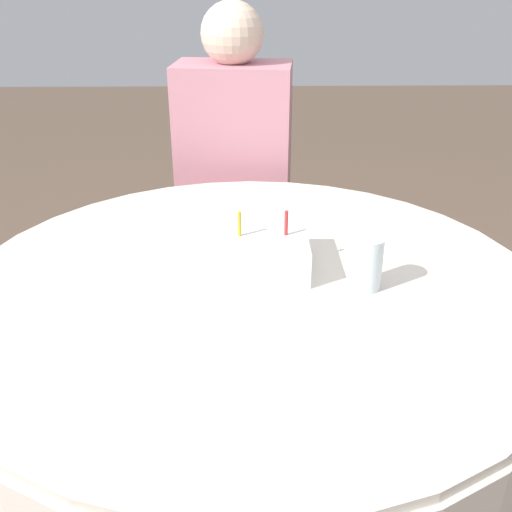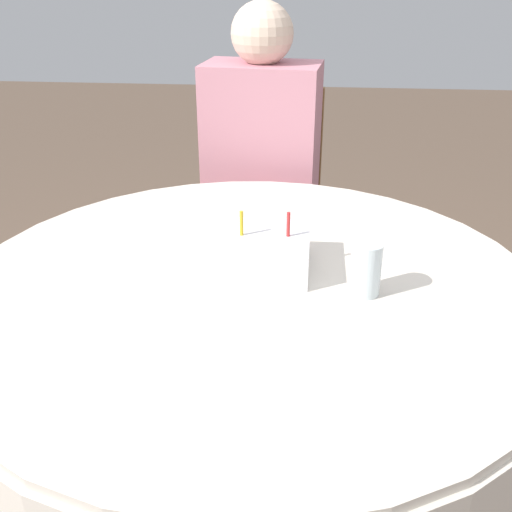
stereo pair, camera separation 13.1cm
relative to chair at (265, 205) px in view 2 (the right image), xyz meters
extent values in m
plane|color=brown|center=(0.04, -0.95, -0.51)|extent=(12.00, 12.00, 0.00)
cylinder|color=silver|center=(0.04, -0.95, 0.19)|extent=(1.28, 1.28, 0.02)
cylinder|color=silver|center=(0.04, -0.95, 0.12)|extent=(1.30, 1.30, 0.13)
cylinder|color=brown|center=(-0.31, -0.60, -0.16)|extent=(0.05, 0.05, 0.69)
cylinder|color=brown|center=(0.39, -0.60, -0.16)|extent=(0.05, 0.05, 0.69)
cube|color=brown|center=(-0.01, -0.07, -0.05)|extent=(0.47, 0.47, 0.04)
cube|color=brown|center=(0.01, 0.12, 0.19)|extent=(0.38, 0.07, 0.45)
cylinder|color=brown|center=(-0.21, -0.24, -0.29)|extent=(0.04, 0.04, 0.44)
cylinder|color=brown|center=(0.16, -0.28, -0.29)|extent=(0.04, 0.04, 0.44)
cylinder|color=brown|center=(-0.17, 0.13, -0.29)|extent=(0.04, 0.04, 0.44)
cylinder|color=brown|center=(0.20, 0.09, -0.29)|extent=(0.04, 0.04, 0.44)
cylinder|color=beige|center=(-0.12, -0.23, -0.27)|extent=(0.09, 0.09, 0.48)
cylinder|color=beige|center=(0.07, -0.25, -0.27)|extent=(0.09, 0.09, 0.48)
cube|color=#C67F8E|center=(-0.01, -0.07, 0.25)|extent=(0.41, 0.28, 0.56)
sphere|color=beige|center=(-0.01, -0.07, 0.62)|extent=(0.20, 0.20, 0.20)
cube|color=white|center=(0.07, -0.89, 0.24)|extent=(0.21, 0.21, 0.08)
cylinder|color=red|center=(0.12, -0.89, 0.31)|extent=(0.01, 0.01, 0.06)
cylinder|color=gold|center=(0.02, -0.89, 0.31)|extent=(0.01, 0.01, 0.06)
cylinder|color=silver|center=(0.29, -0.99, 0.26)|extent=(0.06, 0.06, 0.12)
camera|label=1|loc=(0.03, -2.10, 0.83)|focal=42.00mm
camera|label=2|loc=(0.16, -2.10, 0.83)|focal=42.00mm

